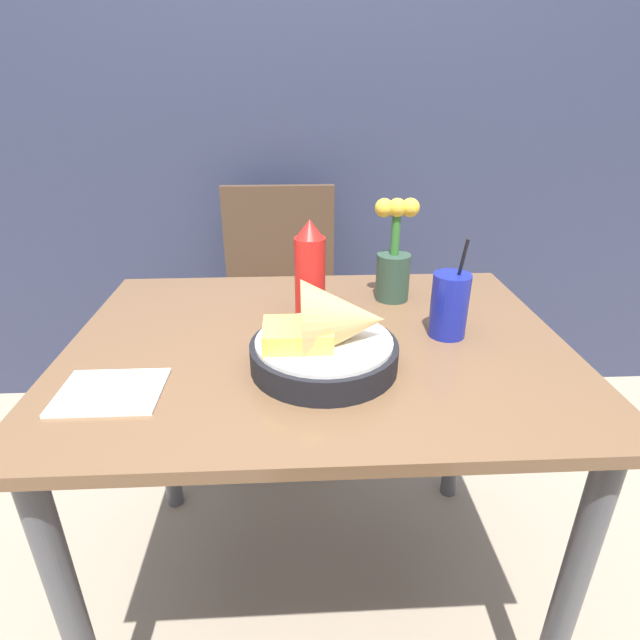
{
  "coord_description": "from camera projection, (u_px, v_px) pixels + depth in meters",
  "views": [
    {
      "loc": [
        -0.04,
        -0.92,
        1.23
      ],
      "look_at": [
        0.0,
        -0.03,
        0.82
      ],
      "focal_mm": 28.0,
      "sensor_mm": 36.0,
      "label": 1
    }
  ],
  "objects": [
    {
      "name": "chair_far_window",
      "position": [
        280.0,
        295.0,
        1.82
      ],
      "size": [
        0.4,
        0.4,
        0.92
      ],
      "color": "#473323",
      "rests_on": "ground_plane"
    },
    {
      "name": "food_basket",
      "position": [
        330.0,
        339.0,
        0.91
      ],
      "size": [
        0.27,
        0.27,
        0.17
      ],
      "color": "black",
      "rests_on": "dining_table"
    },
    {
      "name": "ground_plane",
      "position": [
        318.0,
        586.0,
        1.36
      ],
      "size": [
        12.0,
        12.0,
        0.0
      ],
      "primitive_type": "plane",
      "color": "gray"
    },
    {
      "name": "napkin",
      "position": [
        111.0,
        392.0,
        0.85
      ],
      "size": [
        0.17,
        0.14,
        0.01
      ],
      "color": "white",
      "rests_on": "dining_table"
    },
    {
      "name": "drink_cup",
      "position": [
        449.0,
        307.0,
        1.03
      ],
      "size": [
        0.08,
        0.08,
        0.22
      ],
      "color": "#192399",
      "rests_on": "dining_table"
    },
    {
      "name": "dining_table",
      "position": [
        318.0,
        387.0,
        1.09
      ],
      "size": [
        1.02,
        0.77,
        0.76
      ],
      "color": "brown",
      "rests_on": "ground_plane"
    },
    {
      "name": "flower_vase",
      "position": [
        394.0,
        260.0,
        1.2
      ],
      "size": [
        0.1,
        0.08,
        0.25
      ],
      "color": "#2D4738",
      "rests_on": "dining_table"
    },
    {
      "name": "wall_window",
      "position": [
        304.0,
        66.0,
        1.75
      ],
      "size": [
        7.0,
        0.06,
        2.6
      ],
      "color": "#2D334C",
      "rests_on": "ground_plane"
    },
    {
      "name": "ketchup_bottle",
      "position": [
        310.0,
        270.0,
        1.11
      ],
      "size": [
        0.07,
        0.07,
        0.22
      ],
      "color": "red",
      "rests_on": "dining_table"
    }
  ]
}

